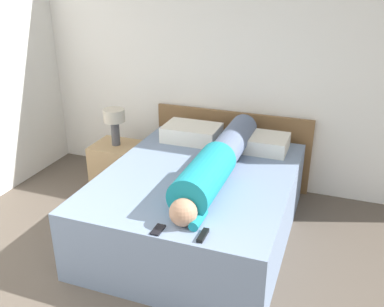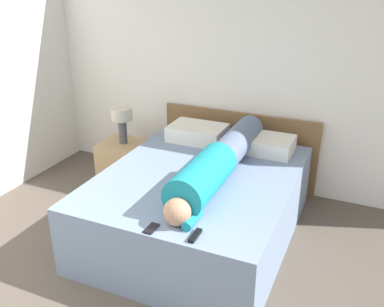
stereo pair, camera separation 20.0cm
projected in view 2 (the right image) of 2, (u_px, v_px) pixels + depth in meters
wall_back at (239, 65)px, 4.37m from camera, size 5.47×0.06×2.60m
bed at (199, 204)px, 3.77m from camera, size 1.58×1.97×0.60m
headboard at (238, 149)px, 4.65m from camera, size 1.70×0.04×0.82m
nightstand at (125, 163)px, 4.72m from camera, size 0.49×0.44×0.48m
table_lamp at (122, 118)px, 4.51m from camera, size 0.22×0.22×0.40m
person_lying at (218, 163)px, 3.53m from camera, size 0.31×1.81×0.31m
pillow_near_headboard at (198, 133)px, 4.34m from camera, size 0.56×0.39×0.16m
pillow_second at (265, 144)px, 4.08m from camera, size 0.53×0.39×0.14m
tv_remote at (195, 236)px, 2.79m from camera, size 0.04×0.15×0.02m
cell_phone at (151, 228)px, 2.88m from camera, size 0.06×0.13×0.01m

